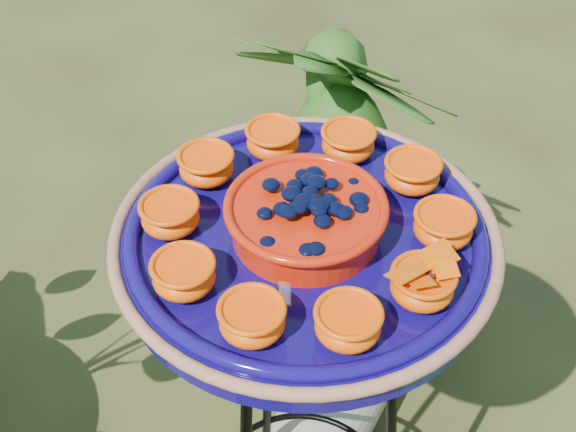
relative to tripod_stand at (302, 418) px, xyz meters
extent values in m
torus|color=black|center=(0.00, 0.00, 0.35)|extent=(0.31, 0.31, 0.02)
cylinder|color=black|center=(0.03, 0.15, -0.10)|extent=(0.03, 0.09, 0.91)
cylinder|color=#0F0755|center=(0.00, 0.00, 0.39)|extent=(0.54, 0.54, 0.04)
torus|color=#A36949|center=(0.00, 0.00, 0.40)|extent=(0.49, 0.49, 0.02)
torus|color=#0F0755|center=(0.00, 0.00, 0.41)|extent=(0.45, 0.45, 0.02)
cylinder|color=red|center=(0.00, 0.00, 0.43)|extent=(0.21, 0.21, 0.05)
torus|color=red|center=(0.00, 0.00, 0.45)|extent=(0.20, 0.20, 0.01)
ellipsoid|color=black|center=(0.00, 0.00, 0.46)|extent=(0.16, 0.16, 0.03)
ellipsoid|color=#FF4D02|center=(0.17, 0.00, 0.43)|extent=(0.07, 0.07, 0.04)
cylinder|color=#FF5405|center=(0.17, 0.00, 0.44)|extent=(0.07, 0.07, 0.01)
ellipsoid|color=#FF4D02|center=(0.14, 0.10, 0.43)|extent=(0.07, 0.07, 0.04)
cylinder|color=#FF5405|center=(0.14, 0.10, 0.44)|extent=(0.07, 0.07, 0.01)
ellipsoid|color=#FF4D02|center=(0.05, 0.16, 0.43)|extent=(0.07, 0.07, 0.04)
cylinder|color=#FF5405|center=(0.05, 0.16, 0.44)|extent=(0.07, 0.07, 0.01)
ellipsoid|color=#FF4D02|center=(-0.05, 0.16, 0.43)|extent=(0.07, 0.07, 0.04)
cylinder|color=#FF5405|center=(-0.05, 0.16, 0.44)|extent=(0.07, 0.07, 0.01)
ellipsoid|color=#FF4D02|center=(-0.14, 0.10, 0.43)|extent=(0.07, 0.07, 0.04)
cylinder|color=#FF5405|center=(-0.14, 0.10, 0.44)|extent=(0.07, 0.07, 0.01)
ellipsoid|color=#FF4D02|center=(-0.17, 0.00, 0.43)|extent=(0.07, 0.07, 0.04)
cylinder|color=#FF5405|center=(-0.17, 0.00, 0.44)|extent=(0.07, 0.07, 0.01)
ellipsoid|color=#FF4D02|center=(-0.14, -0.10, 0.43)|extent=(0.07, 0.07, 0.04)
cylinder|color=#FF5405|center=(-0.14, -0.10, 0.44)|extent=(0.07, 0.07, 0.01)
ellipsoid|color=#FF4D02|center=(-0.05, -0.16, 0.43)|extent=(0.07, 0.07, 0.04)
cylinder|color=#FF5405|center=(-0.05, -0.16, 0.44)|extent=(0.07, 0.07, 0.01)
ellipsoid|color=#FF4D02|center=(0.05, -0.16, 0.43)|extent=(0.07, 0.07, 0.04)
cylinder|color=#FF5405|center=(0.05, -0.16, 0.44)|extent=(0.07, 0.07, 0.01)
ellipsoid|color=#FF4D02|center=(0.14, -0.10, 0.43)|extent=(0.07, 0.07, 0.04)
cylinder|color=#FF5405|center=(0.14, -0.10, 0.44)|extent=(0.07, 0.07, 0.01)
cylinder|color=black|center=(0.05, -0.16, 0.45)|extent=(0.01, 0.03, 0.00)
cube|color=#FF6F05|center=(0.03, -0.16, 0.46)|extent=(0.04, 0.03, 0.01)
cube|color=#FF6F05|center=(0.07, -0.16, 0.46)|extent=(0.04, 0.03, 0.01)
imported|color=#234C14|center=(0.44, 0.52, -0.11)|extent=(0.68, 0.68, 0.90)
camera|label=1|loc=(-0.41, -0.59, 1.10)|focal=50.00mm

